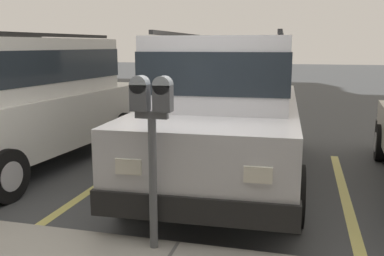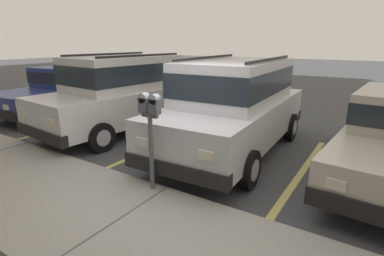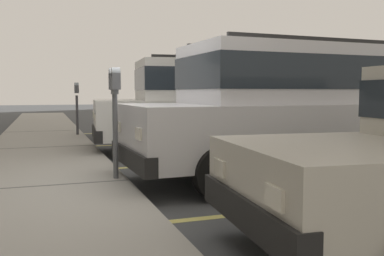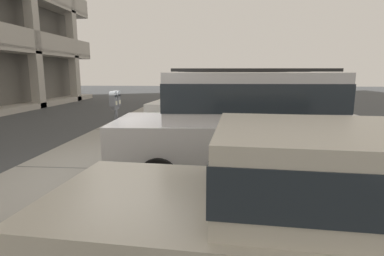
% 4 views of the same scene
% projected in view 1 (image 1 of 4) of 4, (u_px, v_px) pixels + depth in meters
% --- Properties ---
extents(ground_plane, '(80.00, 80.00, 0.10)m').
position_uv_depth(ground_plane, '(185.00, 249.00, 4.10)').
color(ground_plane, '#444749').
extents(parking_stall_lines, '(12.93, 4.80, 0.01)m').
position_uv_depth(parking_stall_lines, '(99.00, 185.00, 5.81)').
color(parking_stall_lines, '#DBD16B').
rests_on(parking_stall_lines, ground_plane).
extents(silver_suv, '(2.15, 4.85, 2.03)m').
position_uv_depth(silver_suv, '(228.00, 103.00, 5.91)').
color(silver_suv, silver).
rests_on(silver_suv, ground_plane).
extents(dark_hatchback, '(2.29, 4.92, 2.03)m').
position_uv_depth(dark_hatchback, '(25.00, 96.00, 6.64)').
color(dark_hatchback, silver).
rests_on(dark_hatchback, ground_plane).
extents(parking_meter_near, '(0.35, 0.12, 1.51)m').
position_uv_depth(parking_meter_near, '(152.00, 122.00, 3.56)').
color(parking_meter_near, '#595B60').
rests_on(parking_meter_near, sidewalk).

